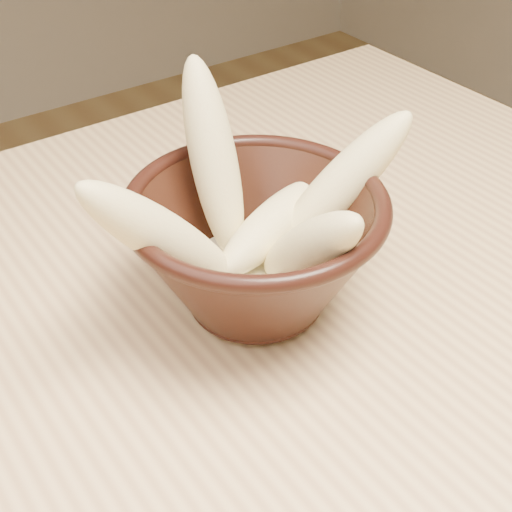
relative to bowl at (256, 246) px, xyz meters
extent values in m
cylinder|color=tan|center=(0.36, 0.28, -0.45)|extent=(0.05, 0.05, 0.71)
cylinder|color=black|center=(0.00, 0.00, -0.05)|extent=(0.08, 0.08, 0.01)
cylinder|color=black|center=(0.00, 0.00, -0.03)|extent=(0.08, 0.08, 0.01)
torus|color=black|center=(0.00, 0.00, 0.03)|extent=(0.18, 0.18, 0.01)
cylinder|color=#FFF6CD|center=(0.00, 0.00, -0.02)|extent=(0.10, 0.10, 0.01)
ellipsoid|color=#E1C685|center=(0.00, 0.05, 0.04)|extent=(0.05, 0.10, 0.14)
ellipsoid|color=#E1C685|center=(-0.07, 0.00, 0.03)|extent=(0.12, 0.05, 0.13)
ellipsoid|color=#E1C685|center=(0.07, -0.01, 0.03)|extent=(0.13, 0.06, 0.12)
ellipsoid|color=#E1C685|center=(0.02, 0.01, 0.00)|extent=(0.13, 0.07, 0.04)
ellipsoid|color=#E1C685|center=(0.01, -0.05, 0.02)|extent=(0.04, 0.10, 0.11)
camera|label=1|loc=(-0.23, -0.32, 0.29)|focal=50.00mm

